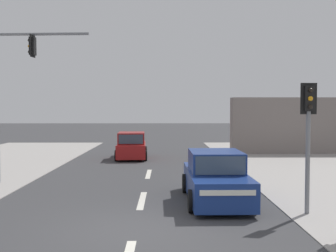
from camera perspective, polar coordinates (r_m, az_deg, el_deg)
The scene contains 8 objects.
ground_plane at distance 9.65m, azimuth -4.85°, elevation -14.77°, with size 140.00×140.00×0.00m, color #3A3A3D.
lane_dash_mid at distance 12.54m, azimuth -3.79°, elevation -10.70°, with size 0.20×2.40×0.01m, color silver.
lane_dash_far at distance 17.44m, azimuth -2.84°, elevation -6.96°, with size 0.20×2.40×0.01m, color silver.
traffic_signal_mast at distance 16.24m, azimuth -21.95°, elevation 5.73°, with size 3.69×0.44×6.00m.
pedestal_signal_right_kerb at distance 11.20m, azimuth 19.70°, elevation 0.06°, with size 0.44×0.29×3.56m.
shopfront_wall_far at distance 27.23m, azimuth 21.71°, elevation 0.06°, with size 12.00×1.00×3.60m, color gray.
hatchback_oncoming_mid at distance 22.82m, azimuth -5.31°, elevation -2.96°, with size 1.92×3.71×1.53m.
sedan_crossing_left at distance 12.35m, azimuth 6.92°, elevation -7.60°, with size 1.94×4.27×1.56m.
Camera 1 is at (0.71, -9.19, 2.86)m, focal length 42.00 mm.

